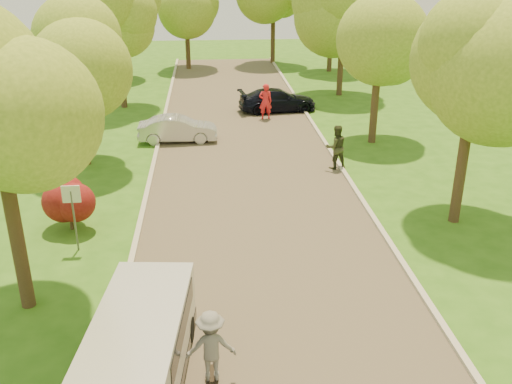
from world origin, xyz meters
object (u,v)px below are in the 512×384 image
object	(u,v)px
minivan	(140,349)
silver_sedan	(178,129)
person_striped	(265,102)
person_olive	(336,147)
longboard	(212,378)
skateboarder	(211,346)
street_sign	(72,204)
dark_sedan	(277,100)

from	to	relation	value
minivan	silver_sedan	distance (m)	17.20
person_striped	person_olive	size ratio (longest dim) A/B	1.04
longboard	skateboarder	size ratio (longest dim) A/B	0.52
minivan	longboard	distance (m)	1.70
street_sign	silver_sedan	xyz separation A→B (m)	(2.71, 10.94, -0.93)
dark_sedan	person_striped	size ratio (longest dim) A/B	2.27
minivan	longboard	world-z (taller)	minivan
dark_sedan	skateboarder	size ratio (longest dim) A/B	2.72
skateboarder	person_striped	size ratio (longest dim) A/B	0.83
street_sign	skateboarder	bearing A→B (deg)	-57.11
skateboarder	silver_sedan	bearing A→B (deg)	-87.75
minivan	person_striped	distance (m)	21.42
minivan	person_olive	world-z (taller)	person_olive
skateboarder	person_striped	xyz separation A→B (m)	(3.31, 20.95, 0.06)
longboard	skateboarder	world-z (taller)	skateboarder
dark_sedan	person_striped	bearing A→B (deg)	145.41
longboard	minivan	bearing A→B (deg)	-5.22
silver_sedan	person_striped	distance (m)	5.97
person_striped	longboard	bearing A→B (deg)	78.18
person_olive	minivan	bearing A→B (deg)	52.19
street_sign	skateboarder	size ratio (longest dim) A/B	1.31
minivan	dark_sedan	bearing A→B (deg)	81.81
street_sign	silver_sedan	size ratio (longest dim) A/B	0.57
street_sign	person_olive	xyz separation A→B (m)	(9.60, 6.52, -0.60)
street_sign	dark_sedan	world-z (taller)	street_sign
dark_sedan	person_olive	distance (m)	9.86
person_olive	person_striped	bearing A→B (deg)	-83.93
street_sign	minivan	distance (m)	6.81
skateboarder	person_olive	xyz separation A→B (m)	(5.50, 12.85, 0.02)
dark_sedan	longboard	size ratio (longest dim) A/B	5.26
longboard	silver_sedan	bearing A→B (deg)	-87.75
street_sign	person_striped	size ratio (longest dim) A/B	1.09
street_sign	skateboarder	world-z (taller)	street_sign
person_olive	silver_sedan	bearing A→B (deg)	-41.80
silver_sedan	skateboarder	world-z (taller)	skateboarder
minivan	person_striped	bearing A→B (deg)	82.98
longboard	person_striped	world-z (taller)	person_striped
street_sign	silver_sedan	bearing A→B (deg)	76.10
person_striped	street_sign	bearing A→B (deg)	60.28
silver_sedan	person_olive	xyz separation A→B (m)	(6.89, -4.42, 0.33)
minivan	person_olive	size ratio (longest dim) A/B	2.49
minivan	person_olive	distance (m)	14.57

